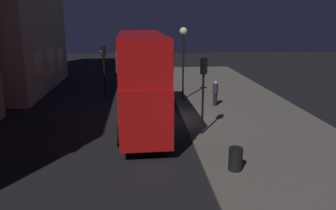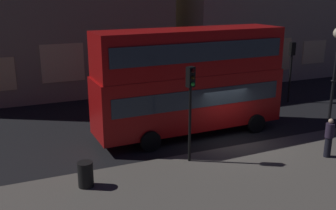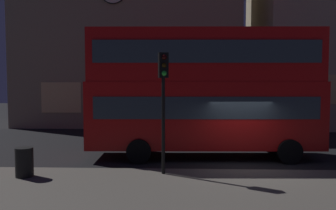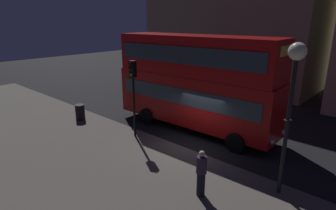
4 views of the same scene
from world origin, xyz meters
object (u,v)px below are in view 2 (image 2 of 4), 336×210
(double_decker_bus, at_px, (190,77))
(traffic_light_near_kerb, at_px, (191,95))
(pedestrian, at_px, (329,137))
(traffic_light_far_side, at_px, (291,59))
(litter_bin, at_px, (86,174))

(double_decker_bus, xyz_separation_m, traffic_light_near_kerb, (-1.58, -3.27, 0.05))
(pedestrian, bearing_deg, double_decker_bus, 96.08)
(traffic_light_far_side, relative_size, pedestrian, 2.26)
(traffic_light_near_kerb, distance_m, litter_bin, 5.28)
(traffic_light_near_kerb, distance_m, traffic_light_far_side, 12.22)
(double_decker_bus, height_order, traffic_light_far_side, double_decker_bus)
(double_decker_bus, height_order, traffic_light_near_kerb, double_decker_bus)
(traffic_light_near_kerb, height_order, litter_bin, traffic_light_near_kerb)
(litter_bin, bearing_deg, double_decker_bus, 31.64)
(double_decker_bus, relative_size, traffic_light_near_kerb, 2.42)
(traffic_light_far_side, xyz_separation_m, pedestrian, (-4.65, -8.28, -1.86))
(traffic_light_near_kerb, xyz_separation_m, traffic_light_far_side, (10.49, 6.27, -0.20))
(pedestrian, bearing_deg, traffic_light_far_side, 27.81)
(traffic_light_near_kerb, height_order, pedestrian, traffic_light_near_kerb)
(litter_bin, bearing_deg, traffic_light_near_kerb, 6.78)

